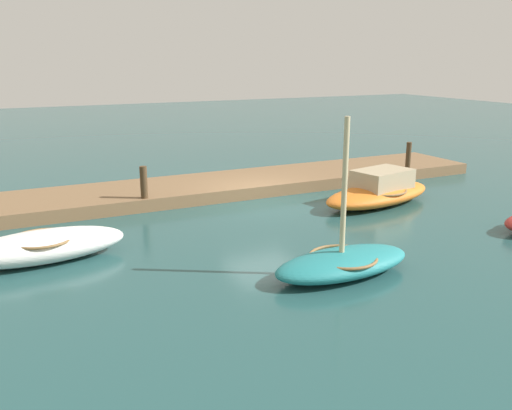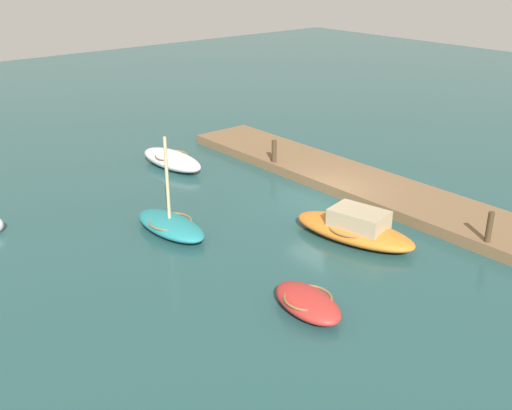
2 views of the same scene
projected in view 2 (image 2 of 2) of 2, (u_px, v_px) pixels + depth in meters
name	position (u px, v px, depth m)	size (l,w,h in m)	color
ground_plane	(326.00, 199.00, 24.91)	(84.00, 84.00, 0.00)	#234C4C
dock_platform	(358.00, 183.00, 26.00)	(19.64, 3.20, 0.42)	brown
rowboat_white	(172.00, 160.00, 28.31)	(4.01, 1.73, 0.75)	white
rowboat_teal	(171.00, 224.00, 21.80)	(3.55, 1.66, 3.58)	teal
motorboat_orange	(355.00, 228.00, 21.21)	(4.84, 2.71, 1.16)	orange
dinghy_red	(308.00, 302.00, 17.03)	(2.63, 1.62, 0.59)	#B72D28
mooring_post_west	(489.00, 227.00, 20.10)	(0.20, 0.20, 1.08)	#47331E
mooring_post_mid_west	(274.00, 151.00, 27.70)	(0.23, 0.23, 1.03)	#47331E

